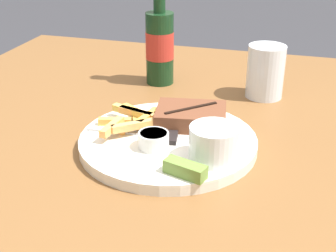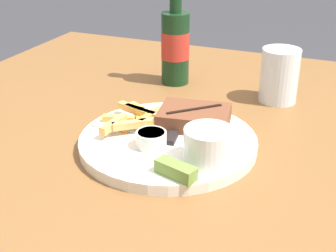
# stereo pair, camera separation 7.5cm
# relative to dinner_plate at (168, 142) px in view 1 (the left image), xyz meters

# --- Properties ---
(dining_table) EXTENTS (1.12, 1.15, 0.75)m
(dining_table) POSITION_rel_dinner_plate_xyz_m (0.00, 0.00, -0.09)
(dining_table) COLOR brown
(dining_table) RESTS_ON ground_plane
(dinner_plate) EXTENTS (0.29, 0.29, 0.02)m
(dinner_plate) POSITION_rel_dinner_plate_xyz_m (0.00, 0.00, 0.00)
(dinner_plate) COLOR silver
(dinner_plate) RESTS_ON dining_table
(steak_portion) EXTENTS (0.13, 0.11, 0.03)m
(steak_portion) POSITION_rel_dinner_plate_xyz_m (0.02, 0.06, 0.02)
(steak_portion) COLOR brown
(steak_portion) RESTS_ON dinner_plate
(fries_pile) EXTENTS (0.11, 0.14, 0.02)m
(fries_pile) POSITION_rel_dinner_plate_xyz_m (-0.07, 0.03, 0.02)
(fries_pile) COLOR #DFB759
(fries_pile) RESTS_ON dinner_plate
(coleslaw_cup) EXTENTS (0.07, 0.07, 0.05)m
(coleslaw_cup) POSITION_rel_dinner_plate_xyz_m (0.08, -0.05, 0.04)
(coleslaw_cup) COLOR white
(coleslaw_cup) RESTS_ON dinner_plate
(dipping_sauce_cup) EXTENTS (0.05, 0.05, 0.03)m
(dipping_sauce_cup) POSITION_rel_dinner_plate_xyz_m (-0.01, -0.04, 0.02)
(dipping_sauce_cup) COLOR silver
(dipping_sauce_cup) RESTS_ON dinner_plate
(pickle_spear) EXTENTS (0.07, 0.04, 0.02)m
(pickle_spear) POSITION_rel_dinner_plate_xyz_m (0.06, -0.11, 0.02)
(pickle_spear) COLOR olive
(pickle_spear) RESTS_ON dinner_plate
(fork_utensil) EXTENTS (0.13, 0.02, 0.00)m
(fork_utensil) POSITION_rel_dinner_plate_xyz_m (-0.08, -0.00, 0.01)
(fork_utensil) COLOR #B7B7BC
(fork_utensil) RESTS_ON dinner_plate
(knife_utensil) EXTENTS (0.04, 0.17, 0.01)m
(knife_utensil) POSITION_rel_dinner_plate_xyz_m (0.00, 0.04, 0.01)
(knife_utensil) COLOR #B7B7BC
(knife_utensil) RESTS_ON dinner_plate
(beer_bottle) EXTENTS (0.06, 0.06, 0.25)m
(beer_bottle) POSITION_rel_dinner_plate_xyz_m (-0.10, 0.29, 0.08)
(beer_bottle) COLOR #143319
(beer_bottle) RESTS_ON dining_table
(drinking_glass) EXTENTS (0.08, 0.08, 0.11)m
(drinking_glass) POSITION_rel_dinner_plate_xyz_m (0.13, 0.27, 0.04)
(drinking_glass) COLOR silver
(drinking_glass) RESTS_ON dining_table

